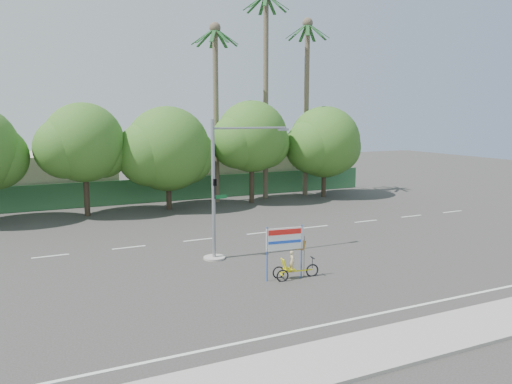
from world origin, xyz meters
name	(u,v)px	position (x,y,z in m)	size (l,w,h in m)	color
ground	(297,275)	(0.00, 0.00, 0.00)	(120.00, 120.00, 0.00)	#33302D
sidewalk_near	(413,340)	(0.00, -7.50, 0.06)	(50.00, 2.40, 0.12)	gray
fence	(169,189)	(0.00, 21.50, 1.00)	(38.00, 0.08, 2.00)	#336B3D
building_left	(37,178)	(-10.00, 26.00, 2.00)	(12.00, 8.00, 4.00)	beige
building_right	(236,170)	(8.00, 26.00, 1.80)	(14.00, 8.00, 3.60)	beige
tree_left	(83,145)	(-7.05, 18.00, 5.06)	(6.66, 5.60, 8.07)	#473828
tree_center	(167,151)	(-1.05, 18.00, 4.47)	(7.62, 6.40, 7.85)	#473828
tree_right	(251,139)	(5.95, 18.00, 5.24)	(6.90, 5.80, 8.36)	#473828
tree_far_right	(324,144)	(12.95, 18.00, 4.64)	(7.38, 6.20, 7.94)	#473828
palm_tall	(266,75)	(8.00, 19.50, 10.46)	(3.73, 3.79, 17.45)	#70604C
palm_mid	(307,89)	(12.00, 19.50, 9.40)	(3.73, 3.79, 15.45)	#70604C
palm_short	(216,94)	(3.50, 19.50, 8.86)	(3.73, 3.79, 14.45)	#70604C
traffic_signal	(219,202)	(-2.20, 3.98, 2.92)	(4.72, 1.10, 7.00)	gray
trike_billboard	(289,257)	(-0.57, -0.34, 0.99)	(2.49, 0.71, 2.46)	black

